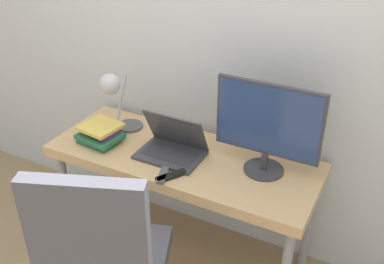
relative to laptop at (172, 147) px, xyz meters
The scene contains 9 objects.
wall_back 0.64m from the laptop, 81.91° to the left, with size 8.00×0.05×2.60m.
desk 0.13m from the laptop, 21.88° to the left, with size 1.51×0.58×0.74m.
laptop is the anchor object (origin of this frame).
monitor 0.55m from the laptop, ahead, with size 0.54×0.21×0.49m.
desk_lamp 0.45m from the laptop, behind, with size 0.16×0.29×0.41m.
office_chair 0.74m from the laptop, 85.43° to the right, with size 0.66×0.66×1.13m.
book_stack 0.44m from the laptop, behind, with size 0.26×0.23×0.11m.
tv_remote 0.22m from the laptop, 73.17° to the right, with size 0.08×0.14×0.02m.
media_remote 0.22m from the laptop, 61.93° to the right, with size 0.12×0.16×0.02m.
Camera 1 is at (1.00, -1.54, 2.08)m, focal length 42.00 mm.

